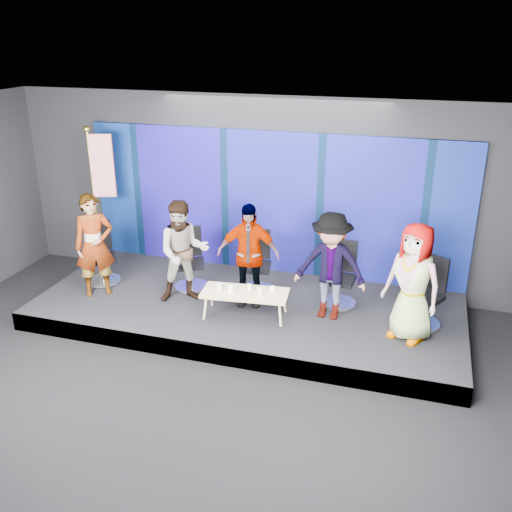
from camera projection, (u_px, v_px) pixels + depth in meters
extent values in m
plane|color=black|center=(189.00, 405.00, 7.42)|extent=(10.00, 10.00, 0.00)
cube|color=black|center=(272.00, 195.00, 10.31)|extent=(10.00, 0.02, 3.50)
cube|color=black|center=(175.00, 135.00, 6.10)|extent=(10.00, 8.00, 0.02)
cube|color=black|center=(248.00, 310.00, 9.58)|extent=(7.00, 3.00, 0.30)
cube|color=navy|center=(272.00, 203.00, 10.32)|extent=(7.00, 0.08, 2.60)
cylinder|color=silver|center=(104.00, 281.00, 10.25)|extent=(0.86, 0.86, 0.06)
cylinder|color=silver|center=(103.00, 269.00, 10.16)|extent=(0.07, 0.07, 0.41)
cube|color=black|center=(101.00, 258.00, 10.08)|extent=(0.69, 0.69, 0.07)
cube|color=black|center=(98.00, 236.00, 10.17)|extent=(0.39, 0.31, 0.56)
imported|color=black|center=(94.00, 245.00, 9.51)|extent=(0.77, 0.72, 1.77)
cylinder|color=silver|center=(191.00, 286.00, 10.02)|extent=(0.80, 0.80, 0.06)
cylinder|color=silver|center=(191.00, 274.00, 9.93)|extent=(0.07, 0.07, 0.40)
cube|color=black|center=(190.00, 264.00, 9.86)|extent=(0.64, 0.64, 0.07)
cube|color=black|center=(189.00, 241.00, 9.95)|extent=(0.42, 0.23, 0.55)
imported|color=black|center=(183.00, 252.00, 9.29)|extent=(1.04, 0.95, 1.73)
cylinder|color=silver|center=(256.00, 290.00, 9.90)|extent=(0.70, 0.70, 0.06)
cylinder|color=silver|center=(256.00, 278.00, 9.81)|extent=(0.07, 0.07, 0.40)
cube|color=black|center=(256.00, 267.00, 9.74)|extent=(0.56, 0.56, 0.07)
cube|color=black|center=(258.00, 244.00, 9.83)|extent=(0.44, 0.13, 0.55)
imported|color=black|center=(248.00, 255.00, 9.19)|extent=(1.07, 0.60, 1.72)
cylinder|color=silver|center=(338.00, 303.00, 9.42)|extent=(0.63, 0.63, 0.06)
cylinder|color=silver|center=(339.00, 291.00, 9.33)|extent=(0.07, 0.07, 0.40)
cube|color=black|center=(339.00, 279.00, 9.26)|extent=(0.50, 0.50, 0.07)
cube|color=black|center=(344.00, 255.00, 9.34)|extent=(0.44, 0.07, 0.55)
imported|color=black|center=(331.00, 266.00, 8.74)|extent=(1.15, 0.70, 1.73)
cylinder|color=silver|center=(420.00, 324.00, 8.77)|extent=(0.84, 0.84, 0.06)
cylinder|color=silver|center=(421.00, 310.00, 8.68)|extent=(0.07, 0.07, 0.41)
cube|color=black|center=(423.00, 298.00, 8.60)|extent=(0.67, 0.67, 0.07)
cube|color=black|center=(434.00, 273.00, 8.64)|extent=(0.42, 0.26, 0.57)
imported|color=black|center=(413.00, 283.00, 8.12)|extent=(1.03, 0.91, 1.78)
cube|color=tan|center=(245.00, 293.00, 8.94)|extent=(1.41, 0.72, 0.04)
cylinder|color=tan|center=(205.00, 308.00, 8.91)|extent=(0.04, 0.04, 0.37)
cylinder|color=tan|center=(212.00, 296.00, 9.32)|extent=(0.04, 0.04, 0.37)
cylinder|color=tan|center=(280.00, 315.00, 8.71)|extent=(0.04, 0.04, 0.37)
cylinder|color=tan|center=(284.00, 302.00, 9.11)|extent=(0.04, 0.04, 0.37)
cylinder|color=white|center=(219.00, 286.00, 9.01)|extent=(0.07, 0.07, 0.09)
cylinder|color=white|center=(231.00, 289.00, 8.91)|extent=(0.09, 0.09, 0.10)
cylinder|color=white|center=(249.00, 287.00, 8.99)|extent=(0.07, 0.07, 0.09)
cylinder|color=white|center=(260.00, 291.00, 8.85)|extent=(0.08, 0.08, 0.09)
cylinder|color=white|center=(272.00, 289.00, 8.91)|extent=(0.08, 0.08, 0.09)
cylinder|color=black|center=(101.00, 260.00, 11.08)|extent=(0.35, 0.35, 0.11)
cylinder|color=gold|center=(94.00, 197.00, 10.61)|extent=(0.05, 0.05, 2.41)
sphere|color=gold|center=(87.00, 129.00, 10.13)|extent=(0.12, 0.12, 0.12)
cube|color=red|center=(102.00, 166.00, 10.36)|extent=(0.42, 0.19, 1.15)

